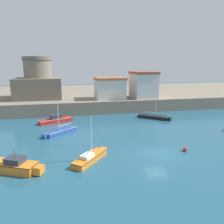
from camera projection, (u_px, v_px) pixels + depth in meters
name	position (u px, v px, depth m)	size (l,w,h in m)	color
ground_plane	(156.00, 153.00, 25.98)	(200.00, 200.00, 0.00)	#235670
quay_seawall	(99.00, 95.00, 65.66)	(120.00, 40.00, 2.72)	gray
sailboat_orange_1	(90.00, 157.00, 23.86)	(4.49, 4.99, 4.97)	orange
motorboat_red_2	(55.00, 120.00, 39.74)	(6.19, 3.48, 2.36)	red
motorboat_orange_3	(15.00, 166.00, 21.45)	(5.55, 3.68, 2.38)	orange
sailboat_black_4	(154.00, 117.00, 42.71)	(5.48, 5.08, 4.65)	black
sailboat_blue_5	(60.00, 131.00, 33.30)	(5.17, 4.50, 4.52)	#284C9E
mooring_buoy	(185.00, 149.00, 26.57)	(0.52, 0.52, 0.52)	red
fortress	(39.00, 83.00, 50.98)	(10.30, 10.30, 9.43)	#685E4F
harbor_shed_near_wharf	(110.00, 88.00, 50.08)	(6.82, 5.88, 4.83)	silver
harbor_shed_mid_row	(143.00, 85.00, 51.35)	(5.37, 6.88, 6.09)	silver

